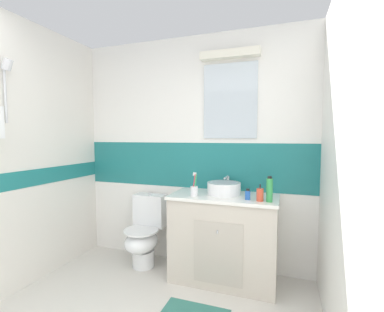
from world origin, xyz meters
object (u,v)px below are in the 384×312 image
(perfume_flask_small, at_px, (248,194))
(shampoo_bottle_tall, at_px, (269,190))
(soap_dispenser, at_px, (260,195))
(sink_basin, at_px, (224,188))
(toothbrush_cup, at_px, (194,190))
(toilet, at_px, (145,233))

(perfume_flask_small, distance_m, shampoo_bottle_tall, 0.20)
(soap_dispenser, height_order, perfume_flask_small, soap_dispenser)
(soap_dispenser, distance_m, perfume_flask_small, 0.11)
(sink_basin, bearing_deg, shampoo_bottle_tall, -22.15)
(perfume_flask_small, bearing_deg, sink_basin, 147.72)
(sink_basin, height_order, soap_dispenser, sink_basin)
(sink_basin, distance_m, perfume_flask_small, 0.30)
(sink_basin, bearing_deg, toothbrush_cup, -146.77)
(perfume_flask_small, bearing_deg, toothbrush_cup, -179.33)
(soap_dispenser, distance_m, shampoo_bottle_tall, 0.09)
(soap_dispenser, bearing_deg, shampoo_bottle_tall, -1.98)
(perfume_flask_small, bearing_deg, shampoo_bottle_tall, -5.90)
(toothbrush_cup, relative_size, perfume_flask_small, 2.28)
(toothbrush_cup, bearing_deg, sink_basin, 33.23)
(sink_basin, relative_size, soap_dispenser, 2.45)
(toothbrush_cup, height_order, perfume_flask_small, toothbrush_cup)
(toothbrush_cup, bearing_deg, toilet, 167.37)
(sink_basin, relative_size, perfume_flask_small, 3.71)
(soap_dispenser, bearing_deg, sink_basin, 153.96)
(shampoo_bottle_tall, bearing_deg, sink_basin, 157.85)
(sink_basin, xyz_separation_m, soap_dispenser, (0.36, -0.18, -0.01))
(toilet, relative_size, toothbrush_cup, 3.39)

